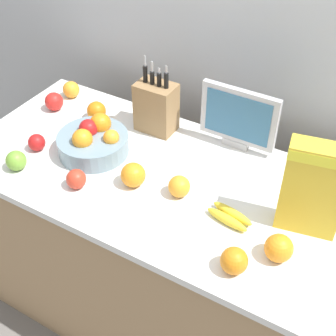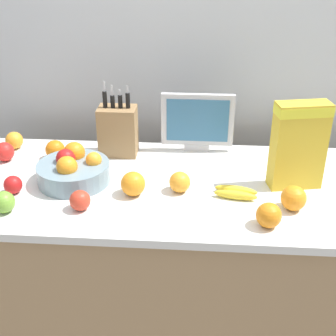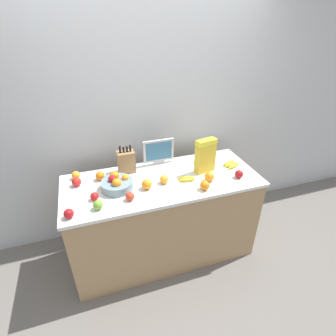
{
  "view_description": "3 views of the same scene",
  "coord_description": "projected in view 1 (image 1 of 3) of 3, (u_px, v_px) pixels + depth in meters",
  "views": [
    {
      "loc": [
        0.57,
        -1.11,
        2.04
      ],
      "look_at": [
        -0.06,
        -0.03,
        0.98
      ],
      "focal_mm": 50.0,
      "sensor_mm": 36.0,
      "label": 1
    },
    {
      "loc": [
        0.06,
        -1.54,
        1.78
      ],
      "look_at": [
        -0.05,
        0.04,
        0.95
      ],
      "focal_mm": 50.0,
      "sensor_mm": 36.0,
      "label": 2
    },
    {
      "loc": [
        -0.58,
        -1.91,
        2.21
      ],
      "look_at": [
        0.06,
        0.02,
        1.01
      ],
      "focal_mm": 28.0,
      "sensor_mm": 36.0,
      "label": 3
    }
  ],
  "objects": [
    {
      "name": "orange_back_center",
      "position": [
        96.0,
        111.0,
        1.98
      ],
      "size": [
        0.08,
        0.08,
        0.08
      ],
      "primitive_type": "sphere",
      "color": "orange",
      "rests_on": "counter"
    },
    {
      "name": "orange_mid_left",
      "position": [
        133.0,
        175.0,
        1.66
      ],
      "size": [
        0.09,
        0.09,
        0.09
      ],
      "primitive_type": "sphere",
      "color": "orange",
      "rests_on": "counter"
    },
    {
      "name": "counter",
      "position": [
        184.0,
        264.0,
        1.97
      ],
      "size": [
        1.78,
        0.73,
        0.9
      ],
      "color": "tan",
      "rests_on": "ground_plane"
    },
    {
      "name": "apple_near_bananas",
      "position": [
        54.0,
        102.0,
        2.03
      ],
      "size": [
        0.08,
        0.08,
        0.08
      ],
      "primitive_type": "sphere",
      "color": "red",
      "rests_on": "counter"
    },
    {
      "name": "orange_by_cereal",
      "position": [
        71.0,
        90.0,
        2.12
      ],
      "size": [
        0.08,
        0.08,
        0.08
      ],
      "primitive_type": "sphere",
      "color": "orange",
      "rests_on": "counter"
    },
    {
      "name": "orange_mid_right",
      "position": [
        180.0,
        187.0,
        1.62
      ],
      "size": [
        0.08,
        0.08,
        0.08
      ],
      "primitive_type": "sphere",
      "color": "orange",
      "rests_on": "counter"
    },
    {
      "name": "wall_back",
      "position": [
        261.0,
        22.0,
        1.81
      ],
      "size": [
        9.0,
        0.06,
        2.6
      ],
      "color": "silver",
      "rests_on": "ground_plane"
    },
    {
      "name": "orange_front_center",
      "position": [
        330.0,
        189.0,
        1.6
      ],
      "size": [
        0.09,
        0.09,
        0.09
      ],
      "primitive_type": "sphere",
      "color": "orange",
      "rests_on": "counter"
    },
    {
      "name": "orange_front_left",
      "position": [
        279.0,
        248.0,
        1.4
      ],
      "size": [
        0.09,
        0.09,
        0.09
      ],
      "primitive_type": "sphere",
      "color": "orange",
      "rests_on": "counter"
    },
    {
      "name": "ground_plane",
      "position": [
        182.0,
        323.0,
        2.27
      ],
      "size": [
        14.0,
        14.0,
        0.0
      ],
      "primitive_type": "plane",
      "color": "slate"
    },
    {
      "name": "cereal_box",
      "position": [
        314.0,
        186.0,
        1.42
      ],
      "size": [
        0.2,
        0.11,
        0.33
      ],
      "rotation": [
        0.0,
        0.0,
        0.2
      ],
      "color": "gold",
      "rests_on": "counter"
    },
    {
      "name": "orange_near_bowl",
      "position": [
        234.0,
        261.0,
        1.37
      ],
      "size": [
        0.08,
        0.08,
        0.08
      ],
      "primitive_type": "sphere",
      "color": "orange",
      "rests_on": "counter"
    },
    {
      "name": "small_monitor",
      "position": [
        238.0,
        118.0,
        1.77
      ],
      "size": [
        0.31,
        0.03,
        0.26
      ],
      "color": "#B7B7BC",
      "rests_on": "counter"
    },
    {
      "name": "apple_rightmost",
      "position": [
        37.0,
        142.0,
        1.82
      ],
      "size": [
        0.07,
        0.07,
        0.07
      ],
      "primitive_type": "sphere",
      "color": "red",
      "rests_on": "counter"
    },
    {
      "name": "fruit_bowl",
      "position": [
        93.0,
        141.0,
        1.8
      ],
      "size": [
        0.27,
        0.27,
        0.13
      ],
      "color": "gray",
      "rests_on": "counter"
    },
    {
      "name": "apple_by_knife_block",
      "position": [
        76.0,
        179.0,
        1.65
      ],
      "size": [
        0.07,
        0.07,
        0.07
      ],
      "primitive_type": "sphere",
      "color": "red",
      "rests_on": "counter"
    },
    {
      "name": "apple_front",
      "position": [
        16.0,
        161.0,
        1.73
      ],
      "size": [
        0.08,
        0.08,
        0.08
      ],
      "primitive_type": "sphere",
      "color": "#6B9E33",
      "rests_on": "counter"
    },
    {
      "name": "banana_bunch_right",
      "position": [
        230.0,
        216.0,
        1.54
      ],
      "size": [
        0.16,
        0.1,
        0.03
      ],
      "rotation": [
        0.0,
        0.0,
        3.02
      ],
      "color": "yellow",
      "rests_on": "counter"
    },
    {
      "name": "knife_block",
      "position": [
        156.0,
        107.0,
        1.88
      ],
      "size": [
        0.16,
        0.11,
        0.32
      ],
      "color": "#937047",
      "rests_on": "counter"
    }
  ]
}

